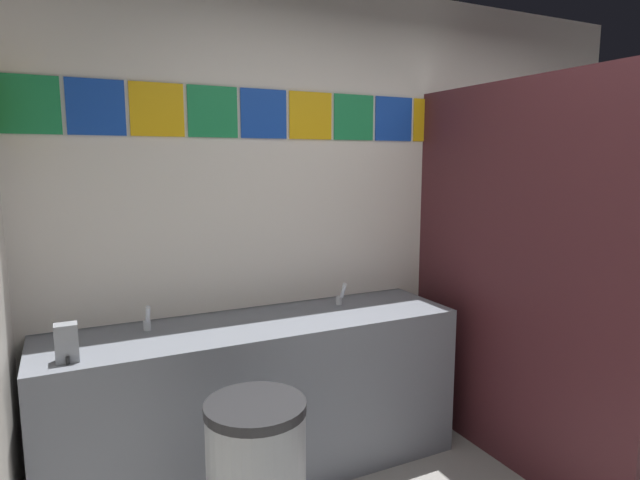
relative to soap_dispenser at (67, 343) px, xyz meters
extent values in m
cube|color=silver|center=(1.74, 0.49, 0.41)|extent=(3.94, 0.08, 2.65)
cube|color=#1E8C4C|center=(-0.09, 0.44, 1.00)|extent=(0.26, 0.01, 0.26)
cube|color=#1947B7|center=(0.20, 0.44, 1.00)|extent=(0.26, 0.01, 0.26)
cube|color=yellow|center=(0.48, 0.44, 1.00)|extent=(0.26, 0.01, 0.26)
cube|color=#1E8C4C|center=(0.76, 0.44, 1.00)|extent=(0.26, 0.01, 0.26)
cube|color=#1947B7|center=(1.04, 0.44, 1.00)|extent=(0.26, 0.01, 0.26)
cube|color=yellow|center=(1.32, 0.44, 1.00)|extent=(0.26, 0.01, 0.26)
cube|color=#1E8C4C|center=(1.60, 0.44, 1.00)|extent=(0.26, 0.01, 0.26)
cube|color=#1947B7|center=(1.88, 0.44, 1.00)|extent=(0.26, 0.01, 0.26)
cube|color=yellow|center=(2.16, 0.44, 1.00)|extent=(0.26, 0.01, 0.26)
cube|color=#1E8C4C|center=(2.45, 0.44, 1.00)|extent=(0.26, 0.01, 0.26)
cube|color=#1947B7|center=(2.73, 0.44, 1.00)|extent=(0.26, 0.01, 0.26)
cube|color=yellow|center=(3.01, 0.44, 1.00)|extent=(0.26, 0.01, 0.26)
cube|color=#1E8C4C|center=(3.29, 0.44, 1.00)|extent=(0.26, 0.01, 0.26)
cube|color=#1947B7|center=(3.57, 0.44, 1.00)|extent=(0.26, 0.01, 0.26)
cube|color=slate|center=(0.89, 0.16, -0.50)|extent=(2.13, 0.57, 0.83)
cube|color=slate|center=(0.89, 0.43, -0.12)|extent=(2.13, 0.03, 0.08)
cylinder|color=silver|center=(0.36, 0.13, -0.13)|extent=(0.34, 0.34, 0.10)
cylinder|color=silver|center=(1.42, 0.13, -0.13)|extent=(0.34, 0.34, 0.10)
cylinder|color=silver|center=(0.36, 0.27, -0.05)|extent=(0.04, 0.04, 0.05)
cylinder|color=silver|center=(0.36, 0.22, 0.02)|extent=(0.02, 0.06, 0.09)
cylinder|color=silver|center=(1.42, 0.27, -0.05)|extent=(0.04, 0.04, 0.05)
cylinder|color=silver|center=(1.42, 0.22, 0.02)|extent=(0.02, 0.06, 0.09)
cube|color=gray|center=(0.00, 0.00, 0.00)|extent=(0.09, 0.07, 0.16)
cylinder|color=black|center=(0.00, -0.04, -0.06)|extent=(0.02, 0.02, 0.03)
cube|color=#471E23|center=(2.13, -0.32, 0.12)|extent=(0.04, 1.53, 2.07)
cylinder|color=white|center=(2.60, -0.05, -0.71)|extent=(0.38, 0.38, 0.40)
torus|color=white|center=(2.60, -0.05, -0.50)|extent=(0.39, 0.39, 0.05)
cube|color=white|center=(2.60, 0.16, -0.34)|extent=(0.34, 0.17, 0.34)
cylinder|color=#262628|center=(0.64, -0.50, -0.20)|extent=(0.40, 0.40, 0.04)
camera|label=1|loc=(0.02, -2.34, 0.75)|focal=29.68mm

